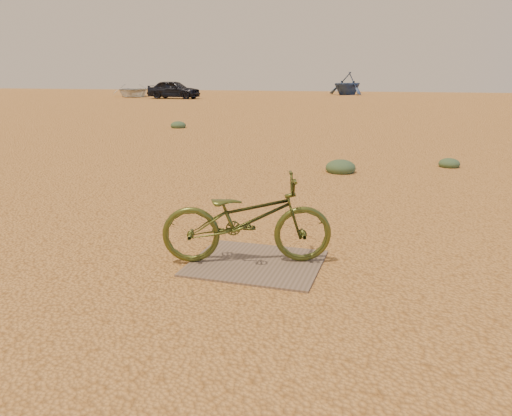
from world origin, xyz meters
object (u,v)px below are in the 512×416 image
(car, at_px, (174,89))
(boat_far_left, at_px, (348,83))
(plywood_board, at_px, (256,263))
(bicycle, at_px, (247,219))
(boat_near_left, at_px, (133,90))

(car, xyz_separation_m, boat_far_left, (13.37, 13.23, 0.39))
(plywood_board, height_order, bicycle, bicycle)
(boat_far_left, bearing_deg, plywood_board, -56.15)
(plywood_board, bearing_deg, boat_far_left, 95.78)
(boat_far_left, bearing_deg, car, -107.24)
(bicycle, xyz_separation_m, car, (-18.22, 35.67, 0.28))
(bicycle, bearing_deg, boat_near_left, 13.63)
(car, bearing_deg, plywood_board, -152.80)
(plywood_board, distance_m, bicycle, 0.49)
(car, bearing_deg, boat_far_left, -45.30)
(bicycle, relative_size, car, 0.39)
(boat_far_left, bearing_deg, boat_near_left, -122.03)
(bicycle, relative_size, boat_near_left, 0.32)
(plywood_board, distance_m, boat_far_left, 49.17)
(bicycle, relative_size, boat_far_left, 0.40)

